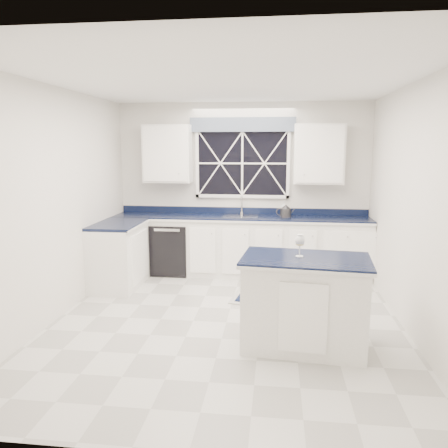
# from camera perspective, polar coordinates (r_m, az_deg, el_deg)

# --- Properties ---
(ground) EXTENTS (4.50, 4.50, 0.00)m
(ground) POSITION_cam_1_polar(r_m,az_deg,el_deg) (5.19, 0.31, -12.72)
(ground) COLOR beige
(ground) RESTS_ON ground
(back_wall) EXTENTS (4.00, 0.10, 2.70)m
(back_wall) POSITION_cam_1_polar(r_m,az_deg,el_deg) (7.06, 2.41, 4.69)
(back_wall) COLOR silver
(back_wall) RESTS_ON ground
(base_cabinets) EXTENTS (3.99, 1.60, 0.90)m
(base_cabinets) POSITION_cam_1_polar(r_m,az_deg,el_deg) (6.78, -0.75, -3.24)
(base_cabinets) COLOR white
(base_cabinets) RESTS_ON ground
(countertop) EXTENTS (3.98, 0.64, 0.04)m
(countertop) POSITION_cam_1_polar(r_m,az_deg,el_deg) (6.82, 2.18, 0.85)
(countertop) COLOR black
(countertop) RESTS_ON base_cabinets
(dishwasher) EXTENTS (0.60, 0.58, 0.82)m
(dishwasher) POSITION_cam_1_polar(r_m,az_deg,el_deg) (7.09, -6.76, -3.06)
(dishwasher) COLOR black
(dishwasher) RESTS_ON ground
(window) EXTENTS (1.65, 0.09, 1.26)m
(window) POSITION_cam_1_polar(r_m,az_deg,el_deg) (6.98, 2.40, 8.58)
(window) COLOR black
(window) RESTS_ON ground
(upper_cabinets) EXTENTS (3.10, 0.34, 0.90)m
(upper_cabinets) POSITION_cam_1_polar(r_m,az_deg,el_deg) (6.86, 2.33, 9.13)
(upper_cabinets) COLOR white
(upper_cabinets) RESTS_ON ground
(faucet) EXTENTS (0.05, 0.20, 0.30)m
(faucet) POSITION_cam_1_polar(r_m,az_deg,el_deg) (6.98, 2.32, 2.55)
(faucet) COLOR #B6B6B8
(faucet) RESTS_ON countertop
(island) EXTENTS (1.32, 0.87, 0.93)m
(island) POSITION_cam_1_polar(r_m,az_deg,el_deg) (4.52, 10.46, -10.04)
(island) COLOR white
(island) RESTS_ON ground
(rug) EXTENTS (1.39, 0.97, 0.02)m
(rug) POSITION_cam_1_polar(r_m,az_deg,el_deg) (5.99, 7.55, -9.53)
(rug) COLOR #A5A4A0
(rug) RESTS_ON ground
(kettle) EXTENTS (0.28, 0.19, 0.20)m
(kettle) POSITION_cam_1_polar(r_m,az_deg,el_deg) (6.77, 8.03, 1.64)
(kettle) COLOR #2B2B2E
(kettle) RESTS_ON countertop
(wine_glass) EXTENTS (0.10, 0.10, 0.23)m
(wine_glass) POSITION_cam_1_polar(r_m,az_deg,el_deg) (4.38, 9.88, -2.24)
(wine_glass) COLOR white
(wine_glass) RESTS_ON island
(soap_bottle) EXTENTS (0.11, 0.11, 0.22)m
(soap_bottle) POSITION_cam_1_polar(r_m,az_deg,el_deg) (6.99, 7.83, 2.06)
(soap_bottle) COLOR silver
(soap_bottle) RESTS_ON countertop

